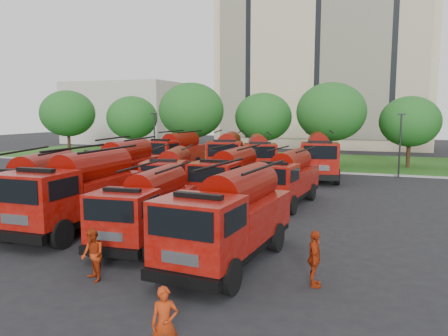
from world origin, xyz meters
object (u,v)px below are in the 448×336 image
(fire_truck_0, at_px, (34,189))
(fire_truck_5, at_px, (172,174))
(fire_truck_4, at_px, (120,168))
(fire_truck_6, at_px, (229,176))
(firefighter_2, at_px, (314,286))
(fire_truck_3, at_px, (230,217))
(fire_truck_10, at_px, (258,155))
(firefighter_5, at_px, (272,199))
(fire_truck_1, at_px, (78,191))
(fire_truck_7, at_px, (286,178))
(firefighter_3, at_px, (229,281))
(fire_truck_11, at_px, (318,156))
(fire_truck_9, at_px, (228,154))
(fire_truck_2, at_px, (148,206))
(fire_truck_8, at_px, (175,152))
(firefighter_1, at_px, (94,281))
(firefighter_4, at_px, (107,199))

(fire_truck_0, height_order, fire_truck_5, fire_truck_0)
(fire_truck_4, distance_m, fire_truck_6, 7.22)
(firefighter_2, bearing_deg, fire_truck_3, 59.39)
(fire_truck_0, distance_m, fire_truck_3, 10.57)
(fire_truck_10, bearing_deg, firefighter_5, -87.63)
(fire_truck_1, relative_size, firefighter_5, 4.71)
(fire_truck_10, bearing_deg, fire_truck_6, -101.10)
(fire_truck_7, bearing_deg, fire_truck_5, -166.22)
(firefighter_3, bearing_deg, fire_truck_10, -115.97)
(fire_truck_1, distance_m, firefighter_5, 11.70)
(fire_truck_5, xyz_separation_m, firefighter_5, (5.70, 2.05, -1.52))
(fire_truck_3, bearing_deg, fire_truck_6, 113.87)
(fire_truck_5, bearing_deg, firefighter_3, -70.80)
(fire_truck_11, bearing_deg, firefighter_5, -108.45)
(fire_truck_4, height_order, fire_truck_9, fire_truck_9)
(fire_truck_2, height_order, firefighter_3, fire_truck_2)
(fire_truck_4, bearing_deg, fire_truck_1, -77.11)
(fire_truck_8, relative_size, firefighter_3, 3.96)
(fire_truck_4, xyz_separation_m, firefighter_3, (11.03, -10.88, -1.74))
(fire_truck_1, distance_m, firefighter_2, 11.56)
(fire_truck_6, relative_size, firefighter_5, 4.24)
(fire_truck_2, bearing_deg, fire_truck_10, 86.87)
(fire_truck_4, relative_size, firefighter_1, 4.69)
(firefighter_1, bearing_deg, fire_truck_4, 152.96)
(fire_truck_0, bearing_deg, fire_truck_1, -15.32)
(fire_truck_7, distance_m, firefighter_2, 12.00)
(firefighter_5, bearing_deg, firefighter_1, 70.47)
(fire_truck_2, xyz_separation_m, firefighter_4, (-6.77, 6.89, -1.46))
(fire_truck_9, xyz_separation_m, firefighter_2, (10.14, -21.21, -1.77))
(fire_truck_1, relative_size, fire_truck_5, 1.09)
(fire_truck_5, bearing_deg, fire_truck_10, 63.27)
(fire_truck_11, distance_m, firefighter_4, 16.72)
(firefighter_3, bearing_deg, firefighter_1, -19.09)
(fire_truck_0, height_order, firefighter_2, fire_truck_0)
(fire_truck_9, bearing_deg, firefighter_5, -69.35)
(fire_truck_1, xyz_separation_m, firefighter_2, (11.00, -3.10, -1.74))
(fire_truck_10, bearing_deg, fire_truck_4, -135.35)
(fire_truck_10, relative_size, fire_truck_11, 0.95)
(firefighter_4, bearing_deg, fire_truck_2, 160.10)
(fire_truck_2, relative_size, firefighter_5, 4.00)
(fire_truck_10, bearing_deg, firefighter_3, -94.76)
(firefighter_1, xyz_separation_m, firefighter_5, (2.28, 14.42, 0.00))
(fire_truck_5, bearing_deg, fire_truck_2, -85.02)
(firefighter_5, bearing_deg, fire_truck_3, 85.40)
(fire_truck_9, relative_size, firefighter_2, 4.67)
(fire_truck_0, height_order, fire_truck_1, fire_truck_1)
(firefighter_3, height_order, firefighter_5, firefighter_3)
(fire_truck_10, bearing_deg, fire_truck_1, -117.85)
(fire_truck_5, distance_m, fire_truck_7, 6.84)
(fire_truck_8, relative_size, fire_truck_10, 0.98)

